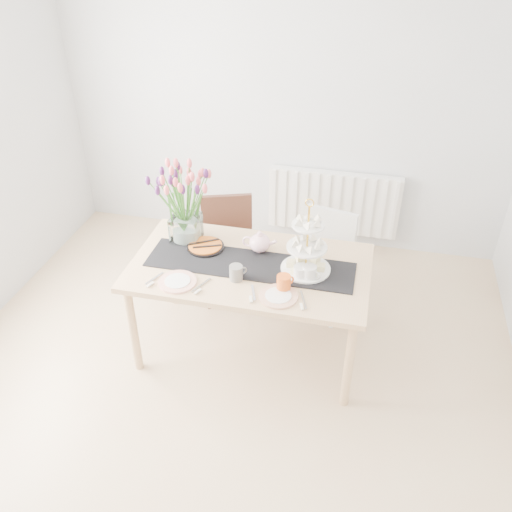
% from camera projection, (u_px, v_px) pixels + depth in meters
% --- Properties ---
extents(room_shell, '(4.50, 4.50, 4.50)m').
position_uv_depth(room_shell, '(205.00, 244.00, 2.84)').
color(room_shell, tan).
rests_on(room_shell, ground).
extents(radiator, '(1.20, 0.08, 0.60)m').
position_uv_depth(radiator, '(333.00, 202.00, 4.98)').
color(radiator, white).
rests_on(radiator, room_shell).
extents(dining_table, '(1.60, 0.90, 0.75)m').
position_uv_depth(dining_table, '(250.00, 274.00, 3.68)').
color(dining_table, tan).
rests_on(dining_table, ground).
extents(chair_brown, '(0.52, 0.52, 0.83)m').
position_uv_depth(chair_brown, '(228.00, 240.00, 4.39)').
color(chair_brown, '#341913').
rests_on(chair_brown, ground).
extents(chair_white, '(0.49, 0.49, 0.82)m').
position_uv_depth(chair_white, '(325.00, 254.00, 4.23)').
color(chair_white, silver).
rests_on(chair_white, ground).
extents(table_runner, '(1.40, 0.35, 0.01)m').
position_uv_depth(table_runner, '(250.00, 265.00, 3.63)').
color(table_runner, black).
rests_on(table_runner, dining_table).
extents(tulip_vase, '(0.70, 0.70, 0.61)m').
position_uv_depth(tulip_vase, '(183.00, 191.00, 3.68)').
color(tulip_vase, silver).
rests_on(tulip_vase, dining_table).
extents(cake_stand, '(0.33, 0.33, 0.48)m').
position_uv_depth(cake_stand, '(306.00, 253.00, 3.50)').
color(cake_stand, gold).
rests_on(cake_stand, dining_table).
extents(teapot, '(0.23, 0.19, 0.15)m').
position_uv_depth(teapot, '(260.00, 243.00, 3.73)').
color(teapot, white).
rests_on(teapot, dining_table).
extents(cream_jug, '(0.11, 0.11, 0.09)m').
position_uv_depth(cream_jug, '(300.00, 272.00, 3.49)').
color(cream_jug, silver).
rests_on(cream_jug, dining_table).
extents(tart_tin, '(0.26, 0.26, 0.03)m').
position_uv_depth(tart_tin, '(205.00, 247.00, 3.79)').
color(tart_tin, black).
rests_on(tart_tin, dining_table).
extents(mug_grey, '(0.12, 0.12, 0.10)m').
position_uv_depth(mug_grey, '(236.00, 273.00, 3.47)').
color(mug_grey, slate).
rests_on(mug_grey, dining_table).
extents(mug_white, '(0.11, 0.11, 0.11)m').
position_uv_depth(mug_white, '(310.00, 273.00, 3.47)').
color(mug_white, silver).
rests_on(mug_white, dining_table).
extents(mug_orange, '(0.13, 0.13, 0.11)m').
position_uv_depth(mug_orange, '(284.00, 283.00, 3.38)').
color(mug_orange, '#E55B19').
rests_on(mug_orange, dining_table).
extents(plate_left, '(0.32, 0.32, 0.01)m').
position_uv_depth(plate_left, '(178.00, 282.00, 3.47)').
color(plate_left, white).
rests_on(plate_left, dining_table).
extents(plate_right, '(0.31, 0.31, 0.01)m').
position_uv_depth(plate_right, '(278.00, 296.00, 3.35)').
color(plate_right, silver).
rests_on(plate_right, dining_table).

